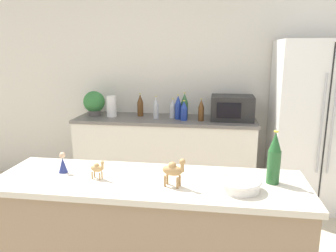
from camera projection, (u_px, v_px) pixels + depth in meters
wall_back at (190, 85)px, 4.09m from camera, size 8.00×0.06×2.55m
back_counter at (165, 155)px, 3.99m from camera, size 2.13×0.63×0.92m
refrigerator at (315, 125)px, 3.57m from camera, size 0.90×0.76×1.81m
potted_plant at (94, 103)px, 4.02m from camera, size 0.26×0.26×0.30m
paper_towel_roll at (111, 106)px, 3.95m from camera, size 0.12×0.12×0.25m
microwave at (232, 108)px, 3.77m from camera, size 0.48×0.37×0.28m
back_bottle_0 at (184, 111)px, 3.74m from camera, size 0.08×0.08×0.23m
back_bottle_1 at (184, 106)px, 3.86m from camera, size 0.08×0.08×0.31m
back_bottle_2 at (178, 107)px, 3.81m from camera, size 0.07×0.07×0.29m
back_bottle_3 at (156, 108)px, 3.83m from camera, size 0.06×0.06×0.27m
back_bottle_4 at (140, 105)px, 3.98m from camera, size 0.07×0.07×0.28m
back_bottle_5 at (201, 110)px, 3.72m from camera, size 0.07×0.07×0.26m
back_bottle_6 at (173, 109)px, 3.88m from camera, size 0.08×0.08×0.23m
wine_bottle at (274, 158)px, 1.81m from camera, size 0.07×0.07×0.30m
fruit_bowl at (240, 184)px, 1.73m from camera, size 0.23×0.23×0.06m
camel_figurine at (173, 170)px, 1.77m from camera, size 0.14×0.09×0.17m
camel_figurine_second at (97, 168)px, 1.88m from camera, size 0.09×0.06×0.11m
wise_man_figurine_crimson at (63, 164)px, 1.98m from camera, size 0.05×0.05×0.13m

